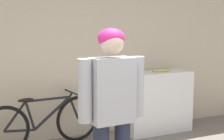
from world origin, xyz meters
TOP-DOWN VIEW (x-y plane):
  - wall_back at (0.00, 2.79)m, footprint 8.00×0.07m
  - side_shelf at (1.42, 2.49)m, footprint 1.08×0.49m
  - person at (-0.08, 0.83)m, footprint 0.66×0.26m
  - bicycle at (-0.43, 2.45)m, footprint 1.75×0.48m
  - banana at (1.47, 2.45)m, footprint 0.33×0.09m

SIDE VIEW (x-z plane):
  - bicycle at x=-0.43m, z-range -0.01..0.75m
  - side_shelf at x=1.42m, z-range 0.00..0.98m
  - person at x=-0.08m, z-range 0.15..1.84m
  - banana at x=1.47m, z-range 0.98..1.02m
  - wall_back at x=0.00m, z-range 0.00..2.60m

